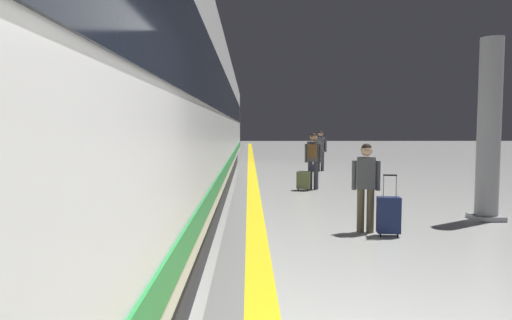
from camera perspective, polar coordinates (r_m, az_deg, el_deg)
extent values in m
cube|color=yellow|center=(12.01, -0.29, -4.72)|extent=(0.36, 80.00, 0.01)
cube|color=slate|center=(12.01, -1.72, -4.73)|extent=(0.56, 80.00, 0.01)
cube|color=#38383D|center=(8.37, -14.23, -6.33)|extent=(2.67, 31.24, 0.70)
cube|color=white|center=(8.24, -14.46, 6.08)|extent=(2.90, 32.54, 2.90)
cylinder|color=white|center=(8.41, -14.63, 15.65)|extent=(2.84, 31.89, 2.84)
cube|color=black|center=(8.26, -14.50, 8.50)|extent=(2.93, 30.58, 0.80)
cube|color=#268C3F|center=(8.28, -14.31, -1.90)|extent=(2.94, 31.89, 0.24)
cube|color=gray|center=(13.32, -15.65, 4.18)|extent=(0.02, 0.90, 2.00)
cylinder|color=brown|center=(8.26, 12.99, -6.17)|extent=(0.13, 0.13, 0.78)
cylinder|color=brown|center=(8.27, 14.15, -6.19)|extent=(0.13, 0.13, 0.78)
cube|color=#4C4C51|center=(8.17, 13.65, -1.58)|extent=(0.35, 0.25, 0.56)
cylinder|color=#4C4C51|center=(8.18, 12.21, -1.88)|extent=(0.08, 0.08, 0.52)
cylinder|color=#4C4C51|center=(8.20, 15.06, -1.91)|extent=(0.08, 0.08, 0.52)
sphere|color=tan|center=(8.14, 13.69, 1.21)|extent=(0.20, 0.20, 0.20)
sphere|color=black|center=(8.14, 13.70, 1.37)|extent=(0.19, 0.19, 0.19)
cube|color=#19234C|center=(8.08, 16.30, -6.64)|extent=(0.40, 0.26, 0.61)
cube|color=#19234C|center=(8.21, 16.13, -7.01)|extent=(0.31, 0.05, 0.34)
cylinder|color=black|center=(8.06, 15.34, -9.08)|extent=(0.03, 0.06, 0.06)
cylinder|color=black|center=(8.11, 17.34, -9.04)|extent=(0.03, 0.06, 0.06)
cylinder|color=gray|center=(7.93, 15.71, -3.20)|extent=(0.02, 0.02, 0.38)
cylinder|color=gray|center=(7.97, 17.19, -3.20)|extent=(0.02, 0.02, 0.38)
cube|color=black|center=(7.93, 16.48, -1.84)|extent=(0.22, 0.05, 0.02)
cylinder|color=#383842|center=(19.54, 7.82, -0.12)|extent=(0.14, 0.14, 0.84)
cylinder|color=#383842|center=(19.50, 8.33, -0.13)|extent=(0.14, 0.14, 0.84)
cube|color=#4C4C51|center=(19.48, 8.10, 1.99)|extent=(0.39, 0.31, 0.60)
cylinder|color=#4C4C51|center=(19.54, 7.47, 1.85)|extent=(0.09, 0.09, 0.56)
cylinder|color=#4C4C51|center=(19.44, 8.73, 1.83)|extent=(0.09, 0.09, 0.56)
sphere|color=#A37556|center=(19.47, 8.11, 3.25)|extent=(0.22, 0.22, 0.22)
sphere|color=black|center=(19.46, 8.11, 3.33)|extent=(0.20, 0.20, 0.20)
ellipsoid|color=navy|center=(19.29, 7.22, -0.97)|extent=(0.44, 0.26, 0.30)
torus|color=navy|center=(19.28, 7.23, -0.68)|extent=(0.22, 0.02, 0.22)
cylinder|color=#383842|center=(13.69, 6.81, -1.92)|extent=(0.14, 0.14, 0.83)
cylinder|color=#383842|center=(13.65, 7.54, -1.95)|extent=(0.14, 0.14, 0.83)
cube|color=#4C4C51|center=(13.62, 7.20, 1.05)|extent=(0.38, 0.30, 0.59)
cylinder|color=#4C4C51|center=(13.68, 6.31, 0.87)|extent=(0.09, 0.09, 0.56)
cylinder|color=#4C4C51|center=(13.59, 8.11, 0.83)|extent=(0.09, 0.09, 0.56)
sphere|color=#A37556|center=(13.60, 7.22, 2.85)|extent=(0.22, 0.22, 0.22)
sphere|color=black|center=(13.60, 7.22, 2.95)|extent=(0.20, 0.20, 0.20)
cube|color=brown|center=(13.47, 7.07, 1.11)|extent=(0.29, 0.22, 0.40)
cube|color=#596038|center=(13.38, 5.97, -2.51)|extent=(0.43, 0.32, 0.50)
cube|color=#596038|center=(13.50, 6.06, -2.72)|extent=(0.30, 0.11, 0.28)
cylinder|color=black|center=(13.37, 5.31, -3.72)|extent=(0.04, 0.06, 0.06)
cylinder|color=black|center=(13.32, 6.52, -3.76)|extent=(0.04, 0.06, 0.06)
cylinder|color=gray|center=(10.10, 27.20, 3.38)|extent=(0.44, 0.44, 3.60)
cube|color=gray|center=(10.26, 26.87, -6.43)|extent=(0.56, 0.56, 0.10)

